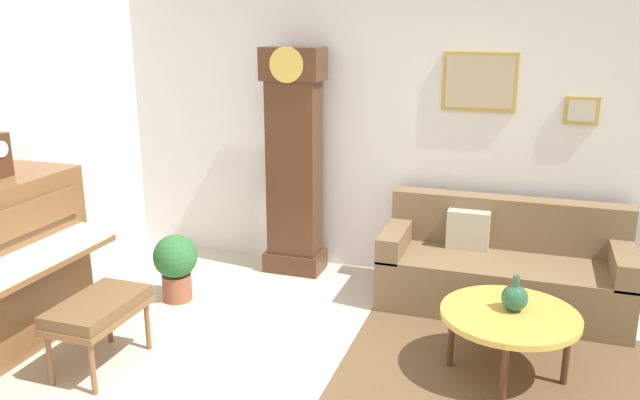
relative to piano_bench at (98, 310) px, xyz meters
name	(u,v)px	position (x,y,z in m)	size (l,w,h in m)	color
wall_back	(391,119)	(1.41, 2.33, 1.00)	(5.30, 0.13, 2.80)	silver
area_rug	(503,371)	(2.55, 0.77, -0.40)	(2.10, 1.50, 0.01)	brown
piano_bench	(98,310)	(0.00, 0.00, 0.00)	(0.42, 0.70, 0.48)	brown
grandfather_clock	(294,168)	(0.61, 2.03, 0.56)	(0.52, 0.34, 2.03)	#4C2B19
couch	(502,268)	(2.46, 1.85, -0.09)	(1.90, 0.80, 0.84)	brown
coffee_table	(510,317)	(2.56, 0.75, 0.01)	(0.88, 0.88, 0.44)	gold
green_jug	(515,298)	(2.58, 0.79, 0.12)	(0.17, 0.17, 0.24)	#234C33
potted_plant	(176,263)	(-0.08, 1.09, -0.08)	(0.36, 0.36, 0.56)	#935138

